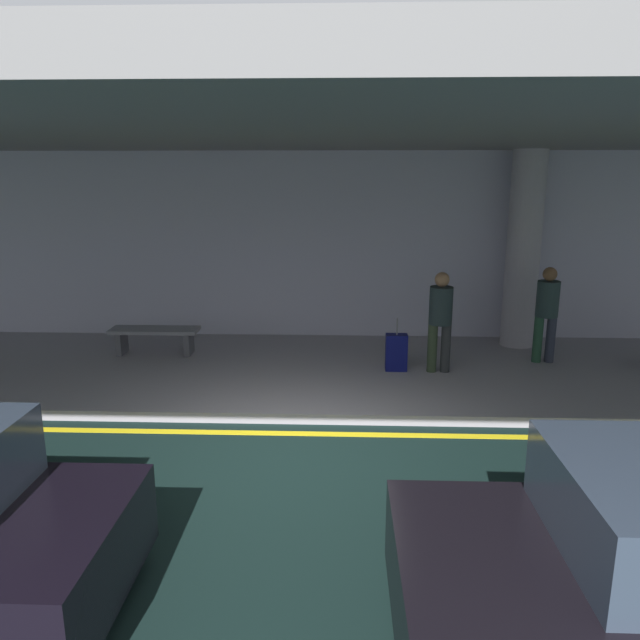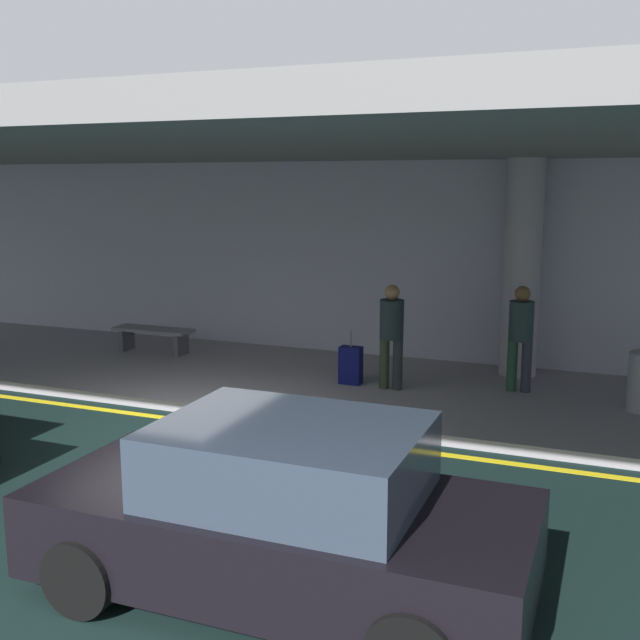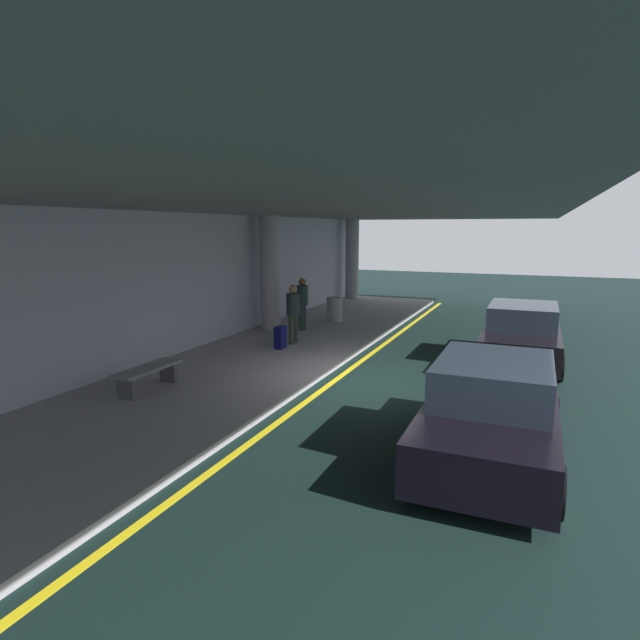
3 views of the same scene
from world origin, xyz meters
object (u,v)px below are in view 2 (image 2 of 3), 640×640
at_px(person_waiting_for_ride, 392,330).
at_px(traveler_with_luggage, 521,331).
at_px(car_black, 283,515).
at_px(suitcase_upright_primary, 351,365).
at_px(bench_metal, 153,335).
at_px(support_column_far_left, 522,269).

bearing_deg(person_waiting_for_ride, traveler_with_luggage, -108.41).
xyz_separation_m(car_black, person_waiting_for_ride, (-0.85, 6.03, 0.40)).
bearing_deg(traveler_with_luggage, suitcase_upright_primary, -20.05).
distance_m(traveler_with_luggage, person_waiting_for_ride, 2.01).
height_order(person_waiting_for_ride, suitcase_upright_primary, person_waiting_for_ride).
xyz_separation_m(suitcase_upright_primary, bench_metal, (-4.33, 0.78, 0.04)).
xyz_separation_m(support_column_far_left, car_black, (-0.91, -7.74, -1.26)).
relative_size(car_black, traveler_with_luggage, 2.44).
bearing_deg(support_column_far_left, person_waiting_for_ride, -135.92).
xyz_separation_m(car_black, suitcase_upright_primary, (-1.55, 6.09, -0.25)).
distance_m(support_column_far_left, bench_metal, 7.00).
bearing_deg(person_waiting_for_ride, suitcase_upright_primary, 49.71).
bearing_deg(person_waiting_for_ride, car_black, 152.08).
bearing_deg(suitcase_upright_primary, person_waiting_for_ride, 19.12).
distance_m(car_black, traveler_with_luggage, 6.74).
bearing_deg(suitcase_upright_primary, bench_metal, -166.75).
bearing_deg(support_column_far_left, bench_metal, -172.65).
bearing_deg(suitcase_upright_primary, support_column_far_left, 57.35).
height_order(car_black, traveler_with_luggage, traveler_with_luggage).
relative_size(support_column_far_left, traveler_with_luggage, 2.17).
distance_m(support_column_far_left, person_waiting_for_ride, 2.60).
height_order(car_black, suitcase_upright_primary, car_black).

